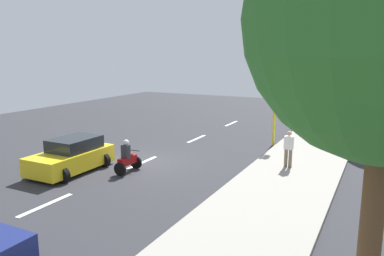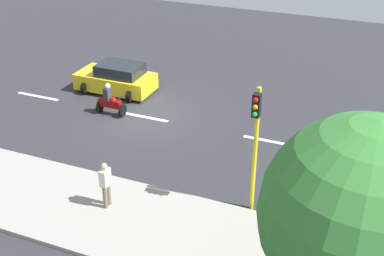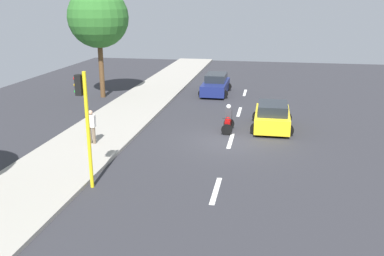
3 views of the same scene
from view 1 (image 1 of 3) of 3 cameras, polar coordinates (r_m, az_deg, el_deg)
name	(u,v)px [view 1 (image 1 of 3)]	position (r m, az deg, el deg)	size (l,w,h in m)	color
ground_plane	(142,164)	(18.89, -7.47, -5.34)	(40.00, 60.00, 0.10)	#2D2D33
sidewalk	(284,183)	(16.10, 13.72, -8.04)	(4.00, 60.00, 0.15)	#9E998E
lane_stripe_north	(46,205)	(14.63, -21.16, -10.76)	(0.20, 2.40, 0.01)	white
lane_stripe_mid	(142,163)	(18.88, -7.47, -5.18)	(0.20, 2.40, 0.01)	white
lane_stripe_south	(197,139)	(23.89, 0.71, -1.63)	(0.20, 2.40, 0.01)	white
lane_stripe_far_south	(231,123)	(29.28, 5.96, 0.68)	(0.20, 2.40, 0.01)	white
car_yellow_cab	(72,156)	(18.06, -17.68, -4.05)	(2.30, 3.91, 1.52)	yellow
motorcycle	(128,159)	(17.30, -9.69, -4.57)	(0.60, 1.30, 1.53)	black
pedestrian_near_signal	(289,148)	(17.81, 14.34, -2.92)	(0.40, 0.24, 1.69)	#72604C
traffic_light_corner	(277,96)	(22.23, 12.65, 4.79)	(0.49, 0.24, 4.50)	yellow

